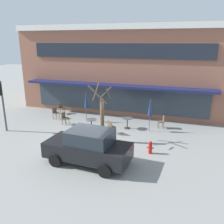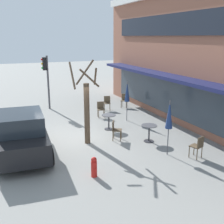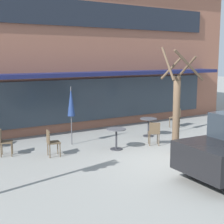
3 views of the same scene
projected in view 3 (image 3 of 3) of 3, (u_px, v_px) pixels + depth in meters
The scene contains 11 objects.
ground_plane at pixel (174, 163), 10.72m from camera, with size 80.00×80.00×0.00m, color gray.
building_facade at pixel (49, 52), 18.47m from camera, with size 17.67×9.10×7.13m.
cafe_table_near_wall at pixel (148, 124), 14.27m from camera, with size 0.70×0.70×0.76m.
cafe_table_streetside at pixel (116, 135), 12.22m from camera, with size 0.70×0.70×0.76m.
patio_umbrella_green_folded at pixel (177, 95), 14.87m from camera, with size 0.28×0.28×2.20m.
patio_umbrella_cream_folded at pixel (71, 102), 12.75m from camera, with size 0.28×0.28×2.20m.
cafe_chair_0 at pixel (51, 141), 11.36m from camera, with size 0.47×0.47×0.89m.
cafe_chair_1 at pixel (176, 116), 16.15m from camera, with size 0.51×0.51×0.89m.
cafe_chair_2 at pixel (4, 140), 11.43m from camera, with size 0.51×0.51×0.89m.
cafe_chair_4 at pixel (154, 132), 12.78m from camera, with size 0.55×0.55×0.89m.
street_tree at pixel (177, 107), 11.46m from camera, with size 1.20×1.18×3.61m.
Camera 3 is at (-7.16, -7.70, 3.28)m, focal length 55.00 mm.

